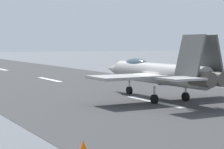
% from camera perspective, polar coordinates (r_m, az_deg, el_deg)
% --- Properties ---
extents(ground_plane, '(400.00, 400.00, 0.00)m').
position_cam_1_polar(ground_plane, '(37.84, 4.79, -3.40)').
color(ground_plane, slate).
extents(runway_strip, '(240.00, 26.00, 0.02)m').
position_cam_1_polar(runway_strip, '(37.82, 4.80, -3.39)').
color(runway_strip, '#3A3A3A').
rests_on(runway_strip, ground).
extents(fighter_jet, '(16.67, 13.26, 5.56)m').
position_cam_1_polar(fighter_jet, '(38.14, 6.03, 0.23)').
color(fighter_jet, '#9A9996').
rests_on(fighter_jet, ground).
extents(crew_person, '(0.65, 0.44, 1.74)m').
position_cam_1_polar(crew_person, '(51.95, 6.18, -0.40)').
color(crew_person, '#1E2338').
rests_on(crew_person, ground).
extents(marker_cone_near, '(0.44, 0.44, 0.55)m').
position_cam_1_polar(marker_cone_near, '(20.24, -3.75, -9.22)').
color(marker_cone_near, orange).
rests_on(marker_cone_near, ground).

